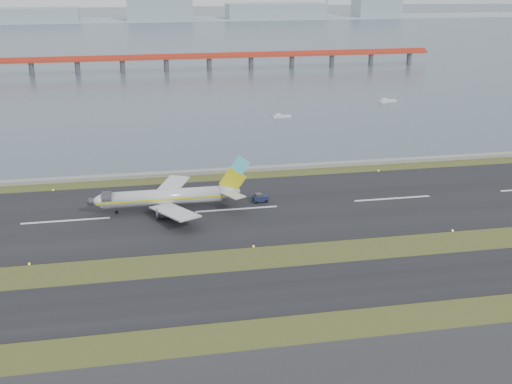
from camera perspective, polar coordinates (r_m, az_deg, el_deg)
The scene contains 11 objects.
ground at distance 128.09m, azimuth 0.40°, elevation -6.30°, with size 1000.00×1000.00×0.00m, color #304418.
taxiway_strip at distance 117.60m, azimuth 1.55°, elevation -8.77°, with size 1000.00×18.00×0.10m, color black.
runway_strip at distance 155.21m, azimuth -1.75°, elevation -1.55°, with size 1000.00×45.00×0.10m, color black.
seawall at distance 183.11m, azimuth -3.25°, elevation 1.89°, with size 1000.00×2.50×1.00m, color gray.
bay_water at distance 576.28m, azimuth -8.79°, elevation 13.69°, with size 1400.00×800.00×1.30m, color #455362.
red_pier at distance 368.81m, azimuth -4.20°, elevation 11.86°, with size 260.00×5.00×10.20m.
far_shoreline at distance 735.71m, azimuth -8.28°, elevation 15.39°, with size 1400.00×80.00×60.50m.
airliner at distance 154.84m, azimuth -7.74°, elevation -0.43°, with size 38.52×32.89×12.80m.
pushback_tug at distance 159.53m, azimuth 0.35°, elevation -0.54°, with size 3.87×2.61×2.31m.
workboat_near at distance 250.63m, azimuth 2.27°, elevation 6.73°, with size 7.07×2.46×1.70m.
workboat_far at distance 285.21m, azimuth 11.58°, elevation 7.93°, with size 8.20×4.14×1.91m.
Camera 1 is at (-22.55, -113.14, 55.65)m, focal length 45.00 mm.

